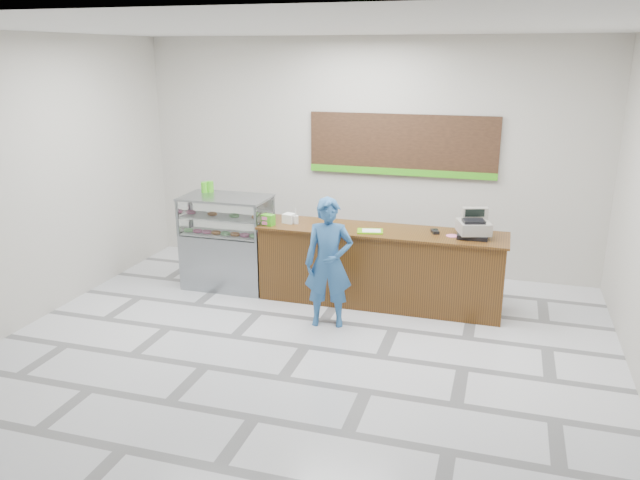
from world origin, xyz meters
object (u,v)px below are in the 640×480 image
(serving_tray, at_px, (370,231))
(customer, at_px, (329,263))
(display_case, at_px, (227,241))
(sales_counter, at_px, (380,267))
(cash_register, at_px, (474,227))

(serving_tray, relative_size, customer, 0.23)
(display_case, distance_m, customer, 1.96)
(sales_counter, height_order, display_case, display_case)
(display_case, relative_size, serving_tray, 3.59)
(serving_tray, bearing_deg, customer, -127.96)
(sales_counter, bearing_deg, display_case, -179.99)
(customer, bearing_deg, serving_tray, 51.78)
(display_case, bearing_deg, serving_tray, -3.77)
(sales_counter, xyz_separation_m, customer, (-0.47, -0.86, 0.29))
(customer, bearing_deg, sales_counter, 49.30)
(cash_register, bearing_deg, display_case, 162.65)
(cash_register, xyz_separation_m, serving_tray, (-1.29, -0.15, -0.12))
(serving_tray, height_order, customer, customer)
(sales_counter, xyz_separation_m, cash_register, (1.17, 0.01, 0.65))
(cash_register, distance_m, customer, 1.89)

